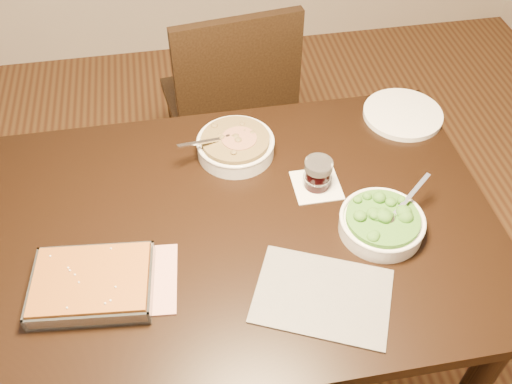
{
  "coord_description": "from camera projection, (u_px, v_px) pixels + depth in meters",
  "views": [
    {
      "loc": [
        -0.08,
        -0.92,
        1.86
      ],
      "look_at": [
        0.1,
        0.05,
        0.8
      ],
      "focal_mm": 40.0,
      "sensor_mm": 36.0,
      "label": 1
    }
  ],
  "objects": [
    {
      "name": "ground",
      "position": [
        231.0,
        363.0,
        1.99
      ],
      "size": [
        4.0,
        4.0,
        0.0
      ],
      "primitive_type": "plane",
      "color": "#442413",
      "rests_on": "ground"
    },
    {
      "name": "table",
      "position": [
        223.0,
        249.0,
        1.51
      ],
      "size": [
        1.4,
        0.9,
        0.75
      ],
      "color": "black",
      "rests_on": "ground"
    },
    {
      "name": "magazine_a",
      "position": [
        119.0,
        282.0,
        1.32
      ],
      "size": [
        0.28,
        0.22,
        0.01
      ],
      "primitive_type": "cube",
      "rotation": [
        0.0,
        0.0,
        -0.09
      ],
      "color": "#B33A33",
      "rests_on": "table"
    },
    {
      "name": "magazine_b",
      "position": [
        323.0,
        296.0,
        1.3
      ],
      "size": [
        0.37,
        0.32,
        0.01
      ],
      "primitive_type": "cube",
      "rotation": [
        0.0,
        0.0,
        -0.42
      ],
      "color": "#282930",
      "rests_on": "table"
    },
    {
      "name": "coaster",
      "position": [
        316.0,
        185.0,
        1.53
      ],
      "size": [
        0.12,
        0.12,
        0.0
      ],
      "primitive_type": "cube",
      "color": "white",
      "rests_on": "table"
    },
    {
      "name": "stew_bowl",
      "position": [
        236.0,
        145.0,
        1.6
      ],
      "size": [
        0.24,
        0.22,
        0.08
      ],
      "color": "white",
      "rests_on": "table"
    },
    {
      "name": "broccoli_bowl",
      "position": [
        382.0,
        223.0,
        1.41
      ],
      "size": [
        0.22,
        0.21,
        0.08
      ],
      "color": "white",
      "rests_on": "table"
    },
    {
      "name": "baking_dish",
      "position": [
        92.0,
        284.0,
        1.29
      ],
      "size": [
        0.29,
        0.23,
        0.05
      ],
      "rotation": [
        0.0,
        0.0,
        -0.1
      ],
      "color": "silver",
      "rests_on": "table"
    },
    {
      "name": "wine_tumbler",
      "position": [
        318.0,
        173.0,
        1.5
      ],
      "size": [
        0.07,
        0.07,
        0.08
      ],
      "color": "black",
      "rests_on": "coaster"
    },
    {
      "name": "dinner_plate",
      "position": [
        403.0,
        114.0,
        1.73
      ],
      "size": [
        0.24,
        0.24,
        0.02
      ],
      "primitive_type": "cylinder",
      "color": "white",
      "rests_on": "table"
    },
    {
      "name": "chair_far",
      "position": [
        231.0,
        102.0,
        2.15
      ],
      "size": [
        0.49,
        0.49,
        0.93
      ],
      "rotation": [
        0.0,
        0.0,
        3.27
      ],
      "color": "black",
      "rests_on": "ground"
    }
  ]
}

